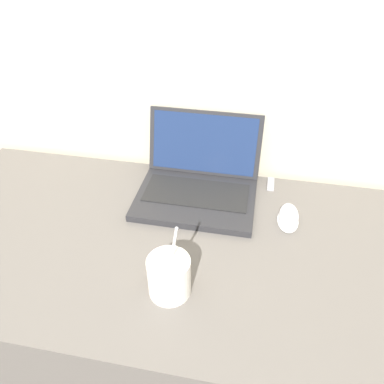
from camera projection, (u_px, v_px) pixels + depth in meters
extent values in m
cube|color=#5B5651|center=(161.00, 320.00, 1.19)|extent=(1.30, 0.67, 0.73)
cube|color=#232326|center=(195.00, 199.00, 1.07)|extent=(0.34, 0.24, 0.02)
cube|color=black|center=(196.00, 193.00, 1.08)|extent=(0.30, 0.13, 0.00)
cube|color=#232326|center=(204.00, 143.00, 1.13)|extent=(0.34, 0.07, 0.19)
cube|color=#19284C|center=(204.00, 143.00, 1.12)|extent=(0.31, 0.05, 0.17)
cylinder|color=silver|center=(169.00, 276.00, 0.81)|extent=(0.09, 0.09, 0.10)
cylinder|color=black|center=(168.00, 263.00, 0.78)|extent=(0.08, 0.08, 0.01)
cylinder|color=white|center=(173.00, 252.00, 0.77)|extent=(0.03, 0.03, 0.17)
ellipsoid|color=white|center=(288.00, 220.00, 1.02)|extent=(0.06, 0.10, 0.01)
ellipsoid|color=silver|center=(289.00, 216.00, 1.01)|extent=(0.05, 0.10, 0.04)
cube|color=#99999E|center=(271.00, 184.00, 1.14)|extent=(0.02, 0.06, 0.01)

